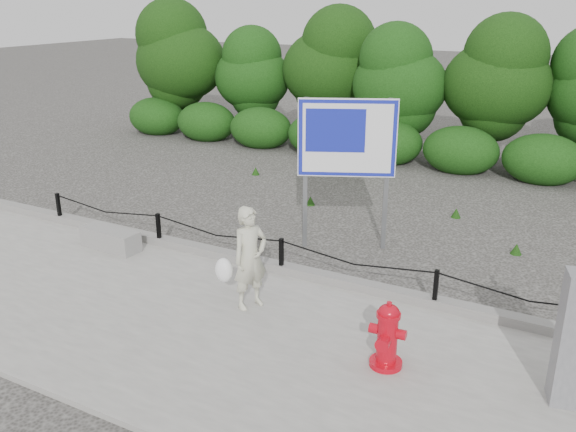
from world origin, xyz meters
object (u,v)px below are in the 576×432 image
(fire_hydrant, at_px, (387,336))
(pedestrian, at_px, (248,259))
(concrete_block, at_px, (111,239))
(advertising_sign, at_px, (347,145))

(fire_hydrant, bearing_deg, pedestrian, 163.83)
(pedestrian, bearing_deg, concrete_block, 102.68)
(pedestrian, xyz_separation_m, advertising_sign, (0.26, 2.81, 1.08))
(fire_hydrant, distance_m, advertising_sign, 4.13)
(pedestrian, bearing_deg, fire_hydrant, -79.04)
(fire_hydrant, xyz_separation_m, advertising_sign, (-1.99, 3.33, 1.41))
(pedestrian, height_order, advertising_sign, advertising_sign)
(pedestrian, distance_m, concrete_block, 3.40)
(concrete_block, height_order, advertising_sign, advertising_sign)
(pedestrian, relative_size, concrete_block, 1.33)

